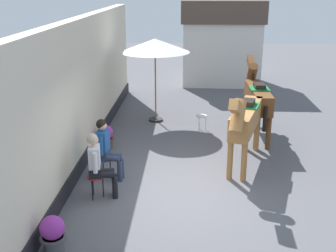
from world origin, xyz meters
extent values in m
plane|color=#56565B|center=(0.00, 3.00, 0.00)|extent=(40.00, 40.00, 0.00)
cube|color=beige|center=(-2.55, 1.50, 1.70)|extent=(0.30, 14.00, 3.40)
cube|color=black|center=(-2.53, 1.50, 0.18)|extent=(0.34, 14.00, 0.36)
cube|color=silver|center=(1.40, 10.40, 1.30)|extent=(3.20, 2.40, 2.60)
cube|color=brown|center=(1.40, 10.40, 3.05)|extent=(3.40, 2.60, 0.90)
cylinder|color=red|center=(-1.79, -0.32, 0.46)|extent=(0.34, 0.34, 0.03)
cylinder|color=black|center=(-1.65, -0.30, 0.22)|extent=(0.02, 0.02, 0.45)
cylinder|color=black|center=(-1.88, -0.21, 0.22)|extent=(0.02, 0.02, 0.45)
cylinder|color=black|center=(-1.84, -0.45, 0.22)|extent=(0.02, 0.02, 0.45)
cube|color=black|center=(-1.79, -0.32, 0.58)|extent=(0.29, 0.35, 0.20)
cube|color=silver|center=(-1.79, -0.32, 0.90)|extent=(0.27, 0.37, 0.44)
sphere|color=tan|center=(-1.79, -0.32, 1.25)|extent=(0.20, 0.20, 0.20)
sphere|color=#B2A38E|center=(-1.81, -0.33, 1.28)|extent=(0.22, 0.22, 0.22)
cylinder|color=black|center=(-1.61, -0.21, 0.53)|extent=(0.40, 0.19, 0.13)
cylinder|color=black|center=(-1.42, -0.18, 0.23)|extent=(0.11, 0.11, 0.46)
cylinder|color=black|center=(-1.59, -0.37, 0.53)|extent=(0.40, 0.19, 0.13)
cylinder|color=black|center=(-1.40, -0.34, 0.23)|extent=(0.11, 0.11, 0.46)
cylinder|color=silver|center=(-1.80, -0.12, 0.85)|extent=(0.09, 0.09, 0.42)
cylinder|color=silver|center=(-1.74, -0.52, 0.85)|extent=(0.09, 0.09, 0.42)
cylinder|color=#194C99|center=(-1.79, 0.58, 0.46)|extent=(0.34, 0.34, 0.03)
cylinder|color=black|center=(-1.65, 0.56, 0.22)|extent=(0.02, 0.02, 0.45)
cylinder|color=black|center=(-1.85, 0.71, 0.22)|extent=(0.02, 0.02, 0.45)
cylinder|color=black|center=(-1.88, 0.47, 0.22)|extent=(0.02, 0.02, 0.45)
cube|color=#2D3851|center=(-1.79, 0.58, 0.58)|extent=(0.28, 0.35, 0.20)
cube|color=#1E4C8C|center=(-1.79, 0.58, 0.90)|extent=(0.26, 0.37, 0.44)
sphere|color=tan|center=(-1.79, 0.58, 1.25)|extent=(0.20, 0.20, 0.20)
sphere|color=black|center=(-1.81, 0.58, 1.28)|extent=(0.22, 0.22, 0.22)
cylinder|color=#2D3851|center=(-1.59, 0.63, 0.53)|extent=(0.39, 0.18, 0.13)
cylinder|color=#2D3851|center=(-1.41, 0.61, 0.23)|extent=(0.11, 0.11, 0.46)
cylinder|color=#2D3851|center=(-1.61, 0.47, 0.53)|extent=(0.39, 0.18, 0.13)
cylinder|color=#2D3851|center=(-1.43, 0.45, 0.23)|extent=(0.11, 0.11, 0.46)
cylinder|color=#1E4C8C|center=(-1.75, 0.77, 0.85)|extent=(0.09, 0.09, 0.42)
cylinder|color=#1E4C8C|center=(-1.80, 0.38, 0.85)|extent=(0.09, 0.09, 0.42)
cube|color=#9E6B38|center=(1.43, 1.57, 1.16)|extent=(1.05, 2.23, 0.52)
cylinder|color=#9E6B38|center=(1.30, 0.59, 0.45)|extent=(0.13, 0.13, 0.90)
cylinder|color=#9E6B38|center=(1.00, 0.68, 0.45)|extent=(0.13, 0.13, 0.90)
cylinder|color=#9E6B38|center=(1.85, 2.45, 0.45)|extent=(0.13, 0.13, 0.90)
cylinder|color=#9E6B38|center=(1.55, 2.54, 0.45)|extent=(0.13, 0.13, 0.90)
cylinder|color=#9E6B38|center=(1.08, 0.42, 1.55)|extent=(0.45, 0.68, 0.73)
cube|color=#9E6B38|center=(0.99, 0.10, 1.86)|extent=(0.32, 0.56, 0.40)
cube|color=black|center=(1.09, 0.44, 1.69)|extent=(0.22, 0.62, 0.48)
cylinder|color=black|center=(1.75, 2.67, 0.89)|extent=(0.12, 0.12, 0.65)
cube|color=#197238|center=(1.46, 1.67, 1.44)|extent=(0.65, 0.72, 0.03)
cube|color=black|center=(1.46, 1.67, 1.51)|extent=(0.39, 0.50, 0.12)
cube|color=brown|center=(1.98, 3.49, 1.16)|extent=(0.49, 2.21, 0.52)
cylinder|color=brown|center=(1.80, 4.47, 0.45)|extent=(0.13, 0.13, 0.90)
cylinder|color=brown|center=(2.11, 4.47, 0.45)|extent=(0.13, 0.13, 0.90)
cylinder|color=brown|center=(1.85, 2.53, 0.45)|extent=(0.13, 0.13, 0.90)
cylinder|color=brown|center=(2.16, 2.53, 0.45)|extent=(0.13, 0.13, 0.90)
cylinder|color=brown|center=(1.95, 4.69, 1.55)|extent=(0.29, 0.64, 0.73)
cube|color=brown|center=(1.95, 5.03, 1.86)|extent=(0.19, 0.53, 0.40)
cube|color=black|center=(1.96, 4.67, 1.69)|extent=(0.05, 0.63, 0.48)
cylinder|color=black|center=(2.01, 2.35, 0.89)|extent=(0.10, 0.10, 0.65)
cube|color=#197238|center=(1.98, 3.39, 1.44)|extent=(0.51, 0.61, 0.03)
cube|color=black|center=(1.98, 3.39, 1.51)|extent=(0.29, 0.45, 0.12)
cylinder|color=#4C4C51|center=(-2.09, -2.18, 0.14)|extent=(0.34, 0.34, 0.28)
cylinder|color=#4C4C51|center=(-2.09, -2.18, 0.26)|extent=(0.43, 0.43, 0.04)
sphere|color=purple|center=(-2.09, -2.18, 0.44)|extent=(0.40, 0.40, 0.40)
cylinder|color=brown|center=(-2.10, 2.37, 0.14)|extent=(0.34, 0.34, 0.28)
cylinder|color=brown|center=(-2.10, 2.37, 0.26)|extent=(0.43, 0.43, 0.04)
sphere|color=purple|center=(-2.10, 2.37, 0.44)|extent=(0.40, 0.40, 0.40)
cylinder|color=black|center=(-0.97, 4.80, 0.03)|extent=(0.44, 0.44, 0.06)
cylinder|color=olive|center=(-0.97, 4.80, 1.10)|extent=(0.04, 0.04, 2.20)
cone|color=silver|center=(-0.97, 4.80, 2.38)|extent=(2.10, 2.10, 0.40)
cylinder|color=white|center=(0.45, 3.95, 0.45)|extent=(0.32, 0.32, 0.03)
cylinder|color=silver|center=(0.58, 3.95, 0.22)|extent=(0.02, 0.02, 0.43)
cylinder|color=silver|center=(0.38, 4.07, 0.22)|extent=(0.02, 0.02, 0.43)
cylinder|color=silver|center=(0.38, 3.84, 0.22)|extent=(0.02, 0.02, 0.43)
camera|label=1|loc=(0.07, -7.98, 4.18)|focal=45.24mm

